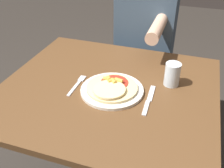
% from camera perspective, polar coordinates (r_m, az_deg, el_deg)
% --- Properties ---
extents(dining_table, '(0.99, 0.90, 0.77)m').
position_cam_1_polar(dining_table, '(1.29, -0.85, -5.27)').
color(dining_table, brown).
rests_on(dining_table, ground_plane).
extents(plate, '(0.29, 0.29, 0.01)m').
position_cam_1_polar(plate, '(1.19, -0.00, -1.33)').
color(plate, silver).
rests_on(plate, dining_table).
extents(pizza, '(0.23, 0.23, 0.04)m').
position_cam_1_polar(pizza, '(1.18, -0.08, -0.71)').
color(pizza, '#E0C689').
rests_on(pizza, plate).
extents(fork, '(0.03, 0.18, 0.00)m').
position_cam_1_polar(fork, '(1.25, -7.53, -0.00)').
color(fork, silver).
rests_on(fork, dining_table).
extents(knife, '(0.03, 0.22, 0.00)m').
position_cam_1_polar(knife, '(1.15, 7.99, -3.51)').
color(knife, silver).
rests_on(knife, dining_table).
extents(drinking_glass, '(0.07, 0.07, 0.11)m').
position_cam_1_polar(drinking_glass, '(1.24, 12.99, 2.07)').
color(drinking_glass, silver).
rests_on(drinking_glass, dining_table).
extents(person_diner, '(0.37, 0.52, 1.24)m').
position_cam_1_polar(person_diner, '(1.78, 7.19, 9.08)').
color(person_diner, '#2D2D38').
rests_on(person_diner, ground_plane).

